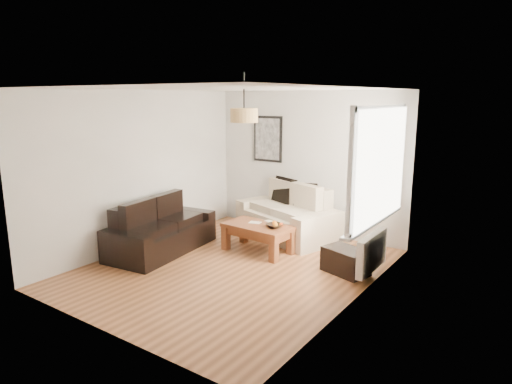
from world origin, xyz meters
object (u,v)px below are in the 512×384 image
Objects in this scene: loveseat_cream at (287,212)px; coffee_table at (258,238)px; sofa_leather at (161,227)px; ottoman at (346,261)px.

loveseat_cream is 1.00m from coffee_table.
ottoman is at bearing -81.00° from sofa_leather.
sofa_leather is 1.66× the size of coffee_table.
loveseat_cream is 1.89m from ottoman.
ottoman is (1.56, -0.02, -0.05)m from coffee_table.
sofa_leather is at bearing -146.91° from coffee_table.
ottoman is at bearing -0.91° from coffee_table.
coffee_table reaches higher than ottoman.
loveseat_cream is 0.98× the size of sofa_leather.
loveseat_cream reaches higher than ottoman.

